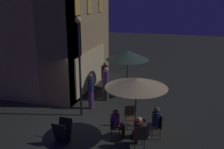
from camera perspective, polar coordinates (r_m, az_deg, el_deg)
ground_plane at (r=11.45m, az=-6.58°, el=-10.40°), size 60.00×60.00×0.00m
cafe_building at (r=14.68m, az=-15.28°, el=9.58°), size 6.45×7.71×7.08m
street_lamp_near_corner at (r=11.11m, az=-7.27°, el=4.79°), size 0.29×0.29×4.47m
menu_sandwich_board at (r=9.93m, az=-10.94°, el=-12.24°), size 0.66×0.59×0.84m
cafe_table_0 at (r=14.51m, az=3.31°, el=-2.20°), size 0.68×0.68×0.72m
cafe_table_1 at (r=9.98m, az=5.15°, el=-11.09°), size 0.80×0.80×0.72m
patio_umbrella_0 at (r=14.06m, az=3.42°, el=4.34°), size 2.38×2.38×2.47m
patio_umbrella_1 at (r=9.33m, az=5.42°, el=-1.88°), size 2.30×2.30×2.42m
cafe_chair_0 at (r=13.80m, az=1.64°, el=-2.99°), size 0.47×0.47×0.92m
cafe_chair_1 at (r=9.29m, az=6.07°, el=-13.30°), size 0.56×0.56×0.95m
cafe_chair_2 at (r=10.07m, az=10.29°, el=-10.75°), size 0.49×0.49×0.99m
cafe_chair_3 at (r=10.74m, az=4.02°, el=-8.91°), size 0.55×0.55×0.92m
cafe_chair_4 at (r=9.95m, az=0.28°, el=-11.17°), size 0.48×0.48×0.89m
patron_seated_0 at (r=9.35m, az=5.91°, el=-12.14°), size 0.54×0.46×1.22m
patron_seated_1 at (r=9.99m, az=9.49°, el=-10.09°), size 0.40×0.52×1.29m
patron_seated_2 at (r=9.89m, az=1.13°, el=-10.46°), size 0.40×0.51×1.20m
patron_standing_3 at (r=12.36m, az=-4.71°, el=-3.66°), size 0.30×0.30×1.77m
patron_standing_4 at (r=14.12m, az=-1.64°, el=-0.97°), size 0.37×0.37×1.83m
patron_standing_5 at (r=13.35m, az=-1.32°, el=-2.05°), size 0.35×0.35×1.81m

